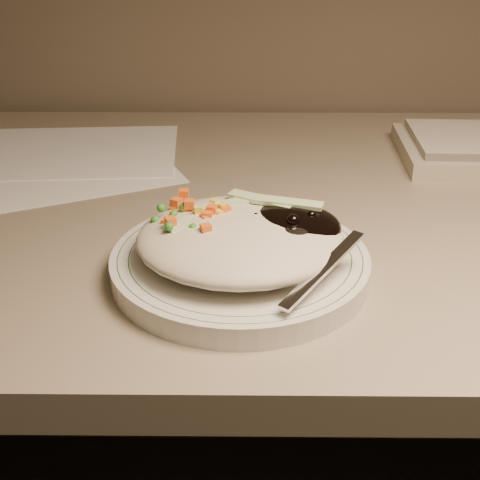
{
  "coord_description": "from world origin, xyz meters",
  "views": [
    {
      "loc": [
        -0.11,
        0.65,
        1.06
      ],
      "look_at": [
        -0.11,
        1.2,
        0.78
      ],
      "focal_mm": 50.0,
      "sensor_mm": 36.0,
      "label": 1
    }
  ],
  "objects": [
    {
      "name": "desk",
      "position": [
        0.0,
        1.38,
        0.54
      ],
      "size": [
        1.4,
        0.7,
        0.74
      ],
      "color": "gray",
      "rests_on": "ground"
    },
    {
      "name": "papers",
      "position": [
        -0.36,
        1.5,
        0.74
      ],
      "size": [
        0.36,
        0.35,
        0.0
      ],
      "color": "white",
      "rests_on": "desk"
    },
    {
      "name": "meal",
      "position": [
        -0.11,
        1.2,
        0.78
      ],
      "size": [
        0.21,
        0.19,
        0.05
      ],
      "color": "#BEB59A",
      "rests_on": "plate"
    },
    {
      "name": "plate",
      "position": [
        -0.11,
        1.2,
        0.75
      ],
      "size": [
        0.24,
        0.24,
        0.02
      ],
      "primitive_type": "cylinder",
      "color": "silver",
      "rests_on": "desk"
    },
    {
      "name": "plate_rim",
      "position": [
        -0.11,
        1.2,
        0.76
      ],
      "size": [
        0.23,
        0.23,
        0.0
      ],
      "color": "#144723",
      "rests_on": "plate"
    }
  ]
}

